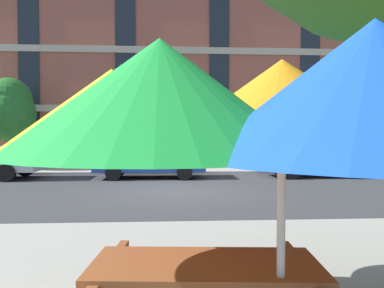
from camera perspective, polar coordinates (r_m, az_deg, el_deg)
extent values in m
plane|color=#38383A|center=(11.72, -2.46, -7.27)|extent=(120.00, 120.00, 0.00)
cube|color=#B2ADA3|center=(18.46, -2.87, -3.88)|extent=(56.00, 3.60, 0.12)
cube|color=#934C3D|center=(27.71, -3.11, 17.86)|extent=(41.08, 12.00, 19.20)
cube|color=#9E937F|center=(20.59, -2.96, 5.42)|extent=(40.26, 0.08, 0.36)
cube|color=#9E937F|center=(21.05, -2.97, 14.14)|extent=(40.26, 0.08, 0.36)
cube|color=#A8AAB2|center=(16.14, -22.34, 0.29)|extent=(0.16, 1.75, 0.36)
cylinder|color=black|center=(17.39, -24.07, -3.41)|extent=(0.68, 0.22, 0.68)
cylinder|color=black|center=(15.63, -26.52, -3.97)|extent=(0.68, 0.22, 0.68)
cube|color=navy|center=(15.34, -6.41, -2.58)|extent=(4.40, 1.76, 0.80)
cube|color=navy|center=(15.31, -6.97, 0.19)|extent=(2.30, 1.55, 0.68)
cube|color=black|center=(15.31, -6.97, 0.19)|extent=(2.32, 1.57, 0.32)
cylinder|color=black|center=(16.24, -1.42, -3.76)|extent=(0.60, 0.22, 0.60)
cylinder|color=black|center=(14.49, -1.16, -4.39)|extent=(0.60, 0.22, 0.60)
cylinder|color=black|center=(16.36, -11.03, -3.75)|extent=(0.60, 0.22, 0.60)
cylinder|color=black|center=(14.63, -11.93, -4.37)|extent=(0.60, 0.22, 0.60)
cube|color=#A8AAB2|center=(16.53, 18.55, -2.35)|extent=(4.40, 1.76, 0.80)
cube|color=#A8AAB2|center=(16.44, 18.09, 0.21)|extent=(2.30, 1.55, 0.68)
cube|color=black|center=(16.44, 18.09, 0.21)|extent=(2.32, 1.57, 0.32)
cylinder|color=black|center=(17.91, 21.53, -3.37)|extent=(0.60, 0.22, 0.60)
cylinder|color=black|center=(16.34, 24.15, -3.86)|extent=(0.60, 0.22, 0.60)
cylinder|color=black|center=(16.94, 13.13, -3.58)|extent=(0.60, 0.22, 0.60)
cylinder|color=black|center=(15.27, 15.03, -4.14)|extent=(0.60, 0.22, 0.60)
cylinder|color=#4C3823|center=(20.25, -26.21, -0.64)|extent=(0.27, 0.27, 2.17)
sphere|color=#236023|center=(20.58, -25.96, 4.46)|extent=(2.09, 2.09, 2.09)
sphere|color=#236023|center=(20.08, -26.14, 6.12)|extent=(2.10, 2.10, 2.10)
sphere|color=#236023|center=(20.07, -26.35, 4.19)|extent=(2.63, 2.63, 2.63)
cylinder|color=silver|center=(2.78, 13.45, -12.44)|extent=(0.06, 0.06, 2.23)
cone|color=#199EB2|center=(3.79, 21.97, 4.02)|extent=(1.41, 1.41, 0.54)
cone|color=red|center=(3.85, 8.36, 4.07)|extent=(1.41, 1.41, 0.54)
cone|color=#E5668C|center=(3.42, -4.28, 4.41)|extent=(1.41, 1.41, 0.54)
cone|color=yellow|center=(2.61, -12.15, 5.28)|extent=(1.41, 1.41, 0.54)
cone|color=green|center=(1.75, -4.97, 7.21)|extent=(1.41, 1.41, 0.54)
cone|color=blue|center=(1.62, 26.09, 7.55)|extent=(1.41, 1.41, 0.54)
cone|color=orange|center=(2.71, 13.56, 5.99)|extent=(1.77, 1.77, 0.62)
cube|color=brown|center=(3.10, 2.07, -18.11)|extent=(1.86, 0.94, 0.06)
cube|color=brown|center=(3.79, 1.90, -19.24)|extent=(1.82, 0.43, 0.05)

